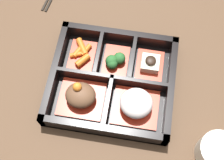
# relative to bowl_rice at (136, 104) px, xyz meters

# --- Properties ---
(ground_plane) EXTENTS (3.00, 3.00, 0.00)m
(ground_plane) POSITION_rel_bowl_rice_xyz_m (0.06, -0.05, -0.03)
(ground_plane) COLOR #4C3523
(bento_base) EXTENTS (0.27, 0.24, 0.01)m
(bento_base) POSITION_rel_bowl_rice_xyz_m (0.06, -0.05, -0.03)
(bento_base) COLOR black
(bento_base) RESTS_ON ground_plane
(bento_rim) EXTENTS (0.27, 0.24, 0.05)m
(bento_rim) POSITION_rel_bowl_rice_xyz_m (0.06, -0.05, -0.01)
(bento_rim) COLOR black
(bento_rim) RESTS_ON ground_plane
(bowl_rice) EXTENTS (0.10, 0.09, 0.05)m
(bowl_rice) POSITION_rel_bowl_rice_xyz_m (0.00, 0.00, 0.00)
(bowl_rice) COLOR #B22D19
(bowl_rice) RESTS_ON bento_base
(bowl_stew) EXTENTS (0.10, 0.09, 0.06)m
(bowl_stew) POSITION_rel_bowl_rice_xyz_m (0.12, -0.00, -0.00)
(bowl_stew) COLOR #B22D19
(bowl_stew) RESTS_ON bento_base
(bowl_tofu) EXTENTS (0.06, 0.08, 0.03)m
(bowl_tofu) POSITION_rel_bowl_rice_xyz_m (-0.02, -0.10, -0.01)
(bowl_tofu) COLOR #B22D19
(bowl_tofu) RESTS_ON bento_base
(bowl_greens) EXTENTS (0.06, 0.08, 0.03)m
(bowl_greens) POSITION_rel_bowl_rice_xyz_m (0.06, -0.10, -0.01)
(bowl_greens) COLOR #B22D19
(bowl_greens) RESTS_ON bento_base
(bowl_carrots) EXTENTS (0.06, 0.08, 0.02)m
(bowl_carrots) POSITION_rel_bowl_rice_xyz_m (0.14, -0.11, -0.02)
(bowl_carrots) COLOR #B22D19
(bowl_carrots) RESTS_ON bento_base
(tea_cup) EXTENTS (0.08, 0.08, 0.05)m
(tea_cup) POSITION_rel_bowl_rice_xyz_m (-0.17, 0.07, -0.01)
(tea_cup) COLOR beige
(tea_cup) RESTS_ON ground_plane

